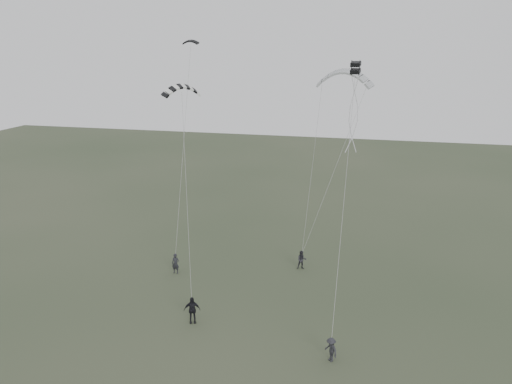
% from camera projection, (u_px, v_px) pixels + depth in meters
% --- Properties ---
extents(ground, '(140.00, 140.00, 0.00)m').
position_uv_depth(ground, '(225.00, 311.00, 34.68)').
color(ground, '#303E27').
rests_on(ground, ground).
extents(flyer_left, '(0.61, 0.41, 1.67)m').
position_uv_depth(flyer_left, '(176.00, 264.00, 40.17)').
color(flyer_left, black).
rests_on(flyer_left, ground).
extents(flyer_right, '(0.89, 0.77, 1.57)m').
position_uv_depth(flyer_right, '(302.00, 260.00, 40.97)').
color(flyer_right, '#25242A').
rests_on(flyer_right, ground).
extents(flyer_center, '(1.17, 0.79, 1.85)m').
position_uv_depth(flyer_center, '(192.00, 310.00, 32.95)').
color(flyer_center, black).
rests_on(flyer_center, ground).
extents(flyer_far, '(1.07, 1.08, 1.50)m').
position_uv_depth(flyer_far, '(331.00, 350.00, 28.96)').
color(flyer_far, '#242429').
rests_on(flyer_far, ground).
extents(kite_dark_small, '(1.38, 0.56, 0.57)m').
position_uv_depth(kite_dark_small, '(191.00, 41.00, 41.53)').
color(kite_dark_small, black).
rests_on(kite_dark_small, flyer_left).
extents(kite_pale_large, '(4.78, 2.34, 2.04)m').
position_uv_depth(kite_pale_large, '(345.00, 71.00, 39.65)').
color(kite_pale_large, '#A2A6A8').
rests_on(kite_pale_large, flyer_right).
extents(kite_striped, '(2.72, 2.64, 1.28)m').
position_uv_depth(kite_striped, '(181.00, 86.00, 35.71)').
color(kite_striped, black).
rests_on(kite_striped, flyer_center).
extents(kite_box, '(0.69, 0.81, 0.81)m').
position_uv_depth(kite_box, '(356.00, 68.00, 31.78)').
color(kite_box, black).
rests_on(kite_box, flyer_far).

